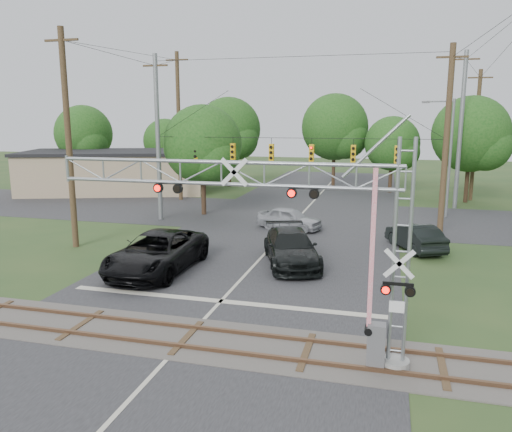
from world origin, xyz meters
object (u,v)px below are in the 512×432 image
(pickup_black, at_px, (157,252))
(crossing_gantry, at_px, (288,222))
(sedan_silver, at_px, (290,219))
(commercial_building, at_px, (116,171))
(traffic_signal_span, at_px, (305,143))
(streetlight, at_px, (448,152))
(car_dark, at_px, (291,248))

(pickup_black, bearing_deg, crossing_gantry, -41.72)
(sedan_silver, bearing_deg, commercial_building, 72.97)
(traffic_signal_span, relative_size, streetlight, 2.26)
(car_dark, bearing_deg, streetlight, 40.86)
(traffic_signal_span, height_order, streetlight, traffic_signal_span)
(pickup_black, bearing_deg, traffic_signal_span, 66.15)
(traffic_signal_span, relative_size, car_dark, 3.31)
(car_dark, xyz_separation_m, streetlight, (8.61, 14.89, 3.93))
(sedan_silver, height_order, commercial_building, commercial_building)
(traffic_signal_span, relative_size, commercial_building, 1.00)
(car_dark, bearing_deg, crossing_gantry, -98.94)
(streetlight, bearing_deg, commercial_building, 169.79)
(traffic_signal_span, xyz_separation_m, pickup_black, (-5.13, -11.42, -4.68))
(sedan_silver, xyz_separation_m, streetlight, (10.20, 7.11, 4.05))
(pickup_black, relative_size, car_dark, 1.14)
(car_dark, xyz_separation_m, sedan_silver, (-1.59, 7.78, -0.12))
(commercial_building, bearing_deg, traffic_signal_span, -48.39)
(streetlight, bearing_deg, pickup_black, -129.45)
(traffic_signal_span, height_order, commercial_building, traffic_signal_span)
(crossing_gantry, bearing_deg, streetlight, 74.41)
(crossing_gantry, xyz_separation_m, traffic_signal_span, (-2.54, 18.35, 1.41))
(traffic_signal_span, distance_m, streetlight, 11.32)
(car_dark, bearing_deg, pickup_black, -173.99)
(sedan_silver, bearing_deg, pickup_black, 172.76)
(traffic_signal_span, relative_size, sedan_silver, 4.51)
(pickup_black, distance_m, car_dark, 6.55)
(car_dark, distance_m, commercial_building, 29.67)
(crossing_gantry, xyz_separation_m, commercial_building, (-23.32, 30.04, -2.17))
(crossing_gantry, relative_size, pickup_black, 1.65)
(car_dark, bearing_deg, traffic_signal_span, 76.18)
(crossing_gantry, relative_size, car_dark, 1.88)
(sedan_silver, xyz_separation_m, commercial_building, (-19.98, 12.54, 1.30))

